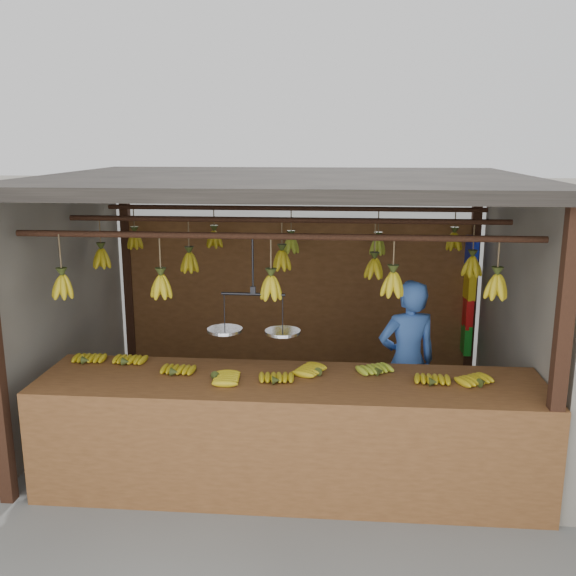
{
  "coord_description": "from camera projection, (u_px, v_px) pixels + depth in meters",
  "views": [
    {
      "loc": [
        0.51,
        -5.74,
        2.71
      ],
      "look_at": [
        0.0,
        0.3,
        1.3
      ],
      "focal_mm": 40.0,
      "sensor_mm": 36.0,
      "label": 1
    }
  ],
  "objects": [
    {
      "name": "hanging_bananas",
      "position": [
        284.0,
        261.0,
        5.88
      ],
      "size": [
        3.58,
        2.24,
        0.38
      ],
      "color": "#AD9412",
      "rests_on": "ground"
    },
    {
      "name": "stall",
      "position": [
        288.0,
        219.0,
        6.1
      ],
      "size": [
        4.3,
        3.3,
        2.4
      ],
      "color": "black",
      "rests_on": "ground"
    },
    {
      "name": "balance_scale",
      "position": [
        254.0,
        326.0,
        4.98
      ],
      "size": [
        0.72,
        0.28,
        0.76
      ],
      "color": "black",
      "rests_on": "ground"
    },
    {
      "name": "bag_bundles",
      "position": [
        469.0,
        297.0,
        7.16
      ],
      "size": [
        0.08,
        0.26,
        1.33
      ],
      "color": "#1426BF",
      "rests_on": "ground"
    },
    {
      "name": "ground",
      "position": [
        285.0,
        425.0,
        6.23
      ],
      "size": [
        80.0,
        80.0,
        0.0
      ],
      "primitive_type": "plane",
      "color": "#5B5B57"
    },
    {
      "name": "counter",
      "position": [
        287.0,
        408.0,
        4.86
      ],
      "size": [
        3.92,
        0.89,
        0.96
      ],
      "color": "brown",
      "rests_on": "ground"
    },
    {
      "name": "vendor",
      "position": [
        407.0,
        362.0,
        5.75
      ],
      "size": [
        0.64,
        0.51,
        1.51
      ],
      "primitive_type": "imported",
      "rotation": [
        0.0,
        0.0,
        3.45
      ],
      "color": "#3359A5",
      "rests_on": "ground"
    }
  ]
}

